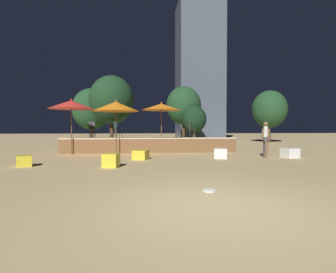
# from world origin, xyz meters

# --- Properties ---
(ground_plane) EXTENTS (120.00, 120.00, 0.00)m
(ground_plane) POSITION_xyz_m (0.00, 0.00, 0.00)
(ground_plane) COLOR tan
(wooden_deck) EXTENTS (9.45, 2.84, 0.83)m
(wooden_deck) POSITION_xyz_m (-0.80, 10.98, 0.38)
(wooden_deck) COLOR brown
(wooden_deck) RESTS_ON ground
(patio_umbrella_0) EXTENTS (2.11, 2.11, 2.74)m
(patio_umbrella_0) POSITION_xyz_m (-0.18, 9.74, 2.48)
(patio_umbrella_0) COLOR brown
(patio_umbrella_0) RESTS_ON ground
(patio_umbrella_1) EXTENTS (2.24, 2.24, 2.84)m
(patio_umbrella_1) POSITION_xyz_m (-4.81, 9.45, 2.54)
(patio_umbrella_1) COLOR brown
(patio_umbrella_1) RESTS_ON ground
(patio_umbrella_2) EXTENTS (2.35, 2.35, 2.77)m
(patio_umbrella_2) POSITION_xyz_m (-2.55, 9.20, 2.44)
(patio_umbrella_2) COLOR brown
(patio_umbrella_2) RESTS_ON ground
(cube_seat_0) EXTENTS (0.69, 0.69, 0.44)m
(cube_seat_0) POSITION_xyz_m (2.25, 6.97, 0.22)
(cube_seat_0) COLOR white
(cube_seat_0) RESTS_ON ground
(cube_seat_1) EXTENTS (0.60, 0.60, 0.47)m
(cube_seat_1) POSITION_xyz_m (-2.29, 4.80, 0.24)
(cube_seat_1) COLOR yellow
(cube_seat_1) RESTS_ON ground
(cube_seat_2) EXTENTS (0.62, 0.62, 0.39)m
(cube_seat_2) POSITION_xyz_m (-5.35, 5.27, 0.19)
(cube_seat_2) COLOR yellow
(cube_seat_2) RESTS_ON ground
(cube_seat_3) EXTENTS (0.71, 0.71, 0.44)m
(cube_seat_3) POSITION_xyz_m (5.46, 6.88, 0.22)
(cube_seat_3) COLOR white
(cube_seat_3) RESTS_ON ground
(cube_seat_4) EXTENTS (0.76, 0.76, 0.40)m
(cube_seat_4) POSITION_xyz_m (-1.28, 6.88, 0.20)
(cube_seat_4) COLOR yellow
(cube_seat_4) RESTS_ON ground
(person_0) EXTENTS (0.43, 0.29, 1.63)m
(person_0) POSITION_xyz_m (4.37, 7.01, 0.87)
(person_0) COLOR brown
(person_0) RESTS_ON ground
(bistro_chair_0) EXTENTS (0.44, 0.44, 0.90)m
(bistro_chair_0) POSITION_xyz_m (1.83, 11.70, 1.37)
(bistro_chair_0) COLOR #47474C
(bistro_chair_0) RESTS_ON wooden_deck
(bistro_chair_1) EXTENTS (0.47, 0.47, 0.90)m
(bistro_chair_1) POSITION_xyz_m (-2.71, 11.40, 1.37)
(bistro_chair_1) COLOR #1E4C47
(bistro_chair_1) RESTS_ON wooden_deck
(bistro_chair_2) EXTENTS (0.43, 0.44, 0.90)m
(bistro_chair_2) POSITION_xyz_m (-4.15, 11.41, 1.37)
(bistro_chair_2) COLOR #47474C
(bistro_chair_2) RESTS_ON wooden_deck
(frisbee_disc) EXTENTS (0.28, 0.28, 0.03)m
(frisbee_disc) POSITION_xyz_m (0.19, 1.06, 0.02)
(frisbee_disc) COLOR white
(frisbee_disc) RESTS_ON ground
(background_tree_0) EXTENTS (3.16, 3.16, 4.83)m
(background_tree_0) POSITION_xyz_m (10.61, 18.98, 3.09)
(background_tree_0) COLOR #3D2B1C
(background_tree_0) RESTS_ON ground
(background_tree_1) EXTENTS (3.26, 3.26, 5.21)m
(background_tree_1) POSITION_xyz_m (-3.45, 15.37, 3.41)
(background_tree_1) COLOR #3D2B1C
(background_tree_1) RESTS_ON ground
(background_tree_2) EXTENTS (2.05, 2.05, 3.23)m
(background_tree_2) POSITION_xyz_m (3.19, 17.46, 2.09)
(background_tree_2) COLOR #3D2B1C
(background_tree_2) RESTS_ON ground
(background_tree_3) EXTENTS (3.14, 3.14, 5.10)m
(background_tree_3) POSITION_xyz_m (2.54, 19.06, 3.36)
(background_tree_3) COLOR #3D2B1C
(background_tree_3) RESTS_ON ground
(background_tree_4) EXTENTS (3.11, 3.11, 4.63)m
(background_tree_4) POSITION_xyz_m (-5.40, 17.99, 2.91)
(background_tree_4) COLOR #3D2B1C
(background_tree_4) RESTS_ON ground
(distant_building) EXTENTS (5.02, 4.94, 15.83)m
(distant_building) POSITION_xyz_m (5.48, 26.00, 7.92)
(distant_building) COLOR #4C5666
(distant_building) RESTS_ON ground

